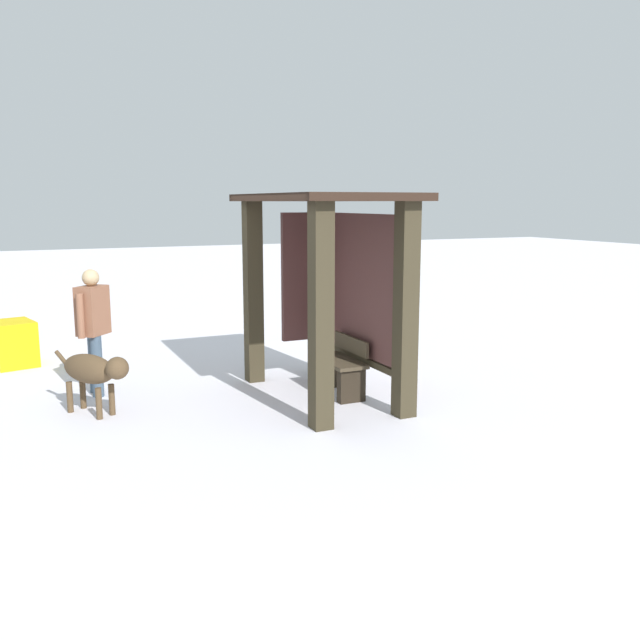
# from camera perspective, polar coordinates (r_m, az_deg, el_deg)

# --- Properties ---
(ground_plane) EXTENTS (60.00, 60.00, 0.00)m
(ground_plane) POSITION_cam_1_polar(r_m,az_deg,el_deg) (8.61, 0.21, -6.45)
(ground_plane) COLOR white
(bus_shelter) EXTENTS (2.65, 1.51, 2.52)m
(bus_shelter) POSITION_cam_1_polar(r_m,az_deg,el_deg) (8.42, 0.87, 4.61)
(bus_shelter) COLOR #362E1E
(bus_shelter) RESTS_ON ground
(bench_left_inside) EXTENTS (0.91, 0.40, 0.74)m
(bench_left_inside) POSITION_cam_1_polar(r_m,az_deg,el_deg) (8.62, 1.69, -4.18)
(bench_left_inside) COLOR #433928
(bench_left_inside) RESTS_ON ground
(person_walking) EXTENTS (0.49, 0.45, 1.60)m
(person_walking) POSITION_cam_1_polar(r_m,az_deg,el_deg) (8.97, -18.53, -0.23)
(person_walking) COLOR #915C43
(person_walking) RESTS_ON ground
(dog) EXTENTS (1.01, 0.73, 0.73)m
(dog) POSITION_cam_1_polar(r_m,az_deg,el_deg) (8.19, -18.53, -4.06)
(dog) COLOR brown
(dog) RESTS_ON ground
(grit_bin) EXTENTS (0.81, 0.71, 0.68)m
(grit_bin) POSITION_cam_1_polar(r_m,az_deg,el_deg) (11.10, -24.40, -1.82)
(grit_bin) COLOR yellow
(grit_bin) RESTS_ON ground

